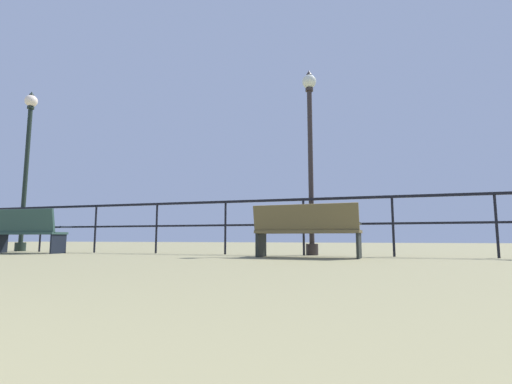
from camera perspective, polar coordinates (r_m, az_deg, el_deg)
The scene contains 5 objects.
pier_railing at distance 7.43m, azimuth 7.14°, elevation -3.26°, with size 19.65×0.05×1.11m.
bench_far_left at distance 9.77m, azimuth -31.40°, elevation -4.84°, with size 1.71×0.74×0.96m.
bench_near_left at distance 6.51m, azimuth 7.56°, elevation -5.45°, with size 1.81×0.78×0.90m.
lamppost_left at distance 11.69m, azimuth -31.21°, elevation 4.62°, with size 0.32×0.32×4.25m.
lamppost_center at distance 7.79m, azimuth 8.18°, elevation 6.72°, with size 0.29×0.29×3.79m.
Camera 1 is at (1.36, 1.26, 0.33)m, focal length 26.57 mm.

